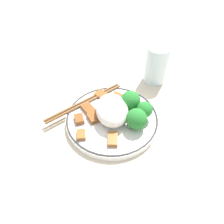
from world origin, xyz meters
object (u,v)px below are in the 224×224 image
chopsticks (84,102)px  broccoli_back_left (136,119)px  drinking_glass (156,64)px  broccoli_back_center (144,110)px  broccoli_back_right (130,101)px  plate (112,119)px

chopsticks → broccoli_back_left: bearing=-129.7°
broccoli_back_left → drinking_glass: (0.19, -0.10, 0.01)m
broccoli_back_center → drinking_glass: (0.17, -0.08, 0.01)m
broccoli_back_right → chopsticks: (0.04, 0.12, -0.03)m
broccoli_back_left → broccoli_back_right: (0.06, 0.00, 0.00)m
plate → broccoli_back_center: bearing=-99.0°
drinking_glass → chopsticks: bearing=113.2°
plate → broccoli_back_left: size_ratio=4.31×
plate → drinking_glass: 0.22m
plate → chopsticks: (0.06, 0.07, 0.01)m
broccoli_back_left → chopsticks: bearing=50.3°
chopsticks → drinking_glass: 0.24m
broccoli_back_center → chopsticks: 0.16m
broccoli_back_right → broccoli_back_center: bearing=-138.4°
broccoli_back_right → drinking_glass: 0.17m
chopsticks → drinking_glass: bearing=-66.8°
plate → drinking_glass: drinking_glass is taller
broccoli_back_left → plate: bearing=54.4°
plate → drinking_glass: (0.16, -0.15, 0.05)m
broccoli_back_right → drinking_glass: size_ratio=0.51×
plate → broccoli_back_center: (-0.01, -0.08, 0.04)m
broccoli_back_right → drinking_glass: (0.14, -0.10, 0.01)m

